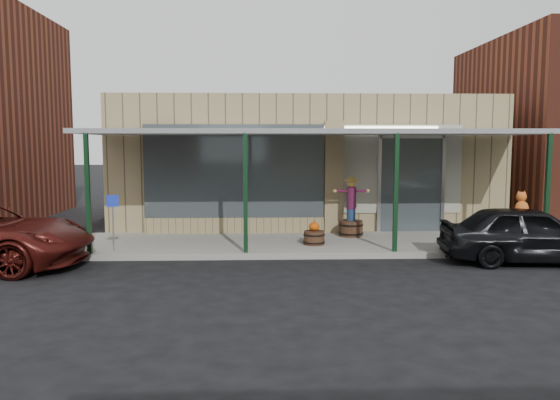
{
  "coord_description": "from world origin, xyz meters",
  "views": [
    {
      "loc": [
        -1.44,
        -10.75,
        2.77
      ],
      "look_at": [
        -0.96,
        2.6,
        1.37
      ],
      "focal_mm": 35.0,
      "sensor_mm": 36.0,
      "label": 1
    }
  ],
  "objects_px": {
    "handicap_sign": "(113,215)",
    "parked_sedan": "(529,234)",
    "barrel_pumpkin": "(314,236)",
    "barrel_scarecrow": "(351,216)"
  },
  "relations": [
    {
      "from": "handicap_sign",
      "to": "parked_sedan",
      "type": "relative_size",
      "value": 0.34
    },
    {
      "from": "barrel_pumpkin",
      "to": "parked_sedan",
      "type": "xyz_separation_m",
      "value": [
        4.81,
        -1.65,
        0.3
      ]
    },
    {
      "from": "handicap_sign",
      "to": "parked_sedan",
      "type": "bearing_deg",
      "value": -30.06
    },
    {
      "from": "barrel_scarecrow",
      "to": "parked_sedan",
      "type": "relative_size",
      "value": 0.42
    },
    {
      "from": "handicap_sign",
      "to": "parked_sedan",
      "type": "distance_m",
      "value": 9.8
    },
    {
      "from": "barrel_pumpkin",
      "to": "handicap_sign",
      "type": "height_order",
      "value": "handicap_sign"
    },
    {
      "from": "barrel_pumpkin",
      "to": "handicap_sign",
      "type": "relative_size",
      "value": 0.47
    },
    {
      "from": "handicap_sign",
      "to": "parked_sedan",
      "type": "height_order",
      "value": "parked_sedan"
    },
    {
      "from": "barrel_scarecrow",
      "to": "handicap_sign",
      "type": "xyz_separation_m",
      "value": [
        -6.1,
        -1.98,
        0.3
      ]
    },
    {
      "from": "barrel_pumpkin",
      "to": "parked_sedan",
      "type": "height_order",
      "value": "parked_sedan"
    }
  ]
}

